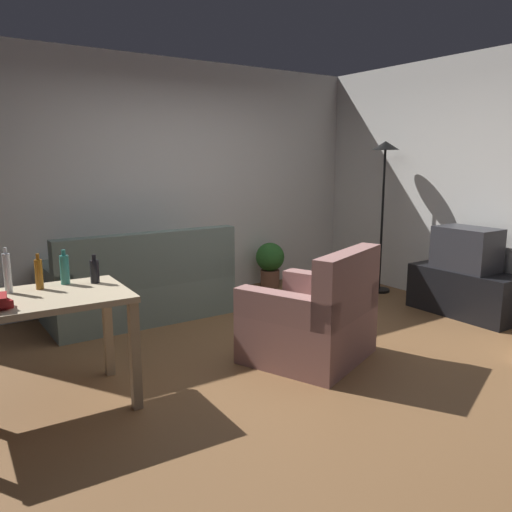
{
  "coord_description": "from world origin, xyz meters",
  "views": [
    {
      "loc": [
        -2.4,
        -3.2,
        1.61
      ],
      "look_at": [
        0.1,
        0.5,
        0.75
      ],
      "focal_mm": 35.64,
      "sensor_mm": 36.0,
      "label": 1
    }
  ],
  "objects_px": {
    "tv": "(467,249)",
    "torchiere_lamp": "(384,175)",
    "desk": "(30,314)",
    "bottle_clear": "(7,273)",
    "armchair": "(314,321)",
    "bottle_dark": "(95,271)",
    "couch": "(141,289)",
    "bottle_amber": "(39,274)",
    "potted_plant": "(270,262)",
    "bottle_tall": "(65,269)",
    "tv_stand": "(463,292)"
  },
  "relations": [
    {
      "from": "tv",
      "to": "desk",
      "type": "height_order",
      "value": "tv"
    },
    {
      "from": "torchiere_lamp",
      "to": "bottle_amber",
      "type": "distance_m",
      "value": 4.11
    },
    {
      "from": "couch",
      "to": "bottle_amber",
      "type": "relative_size",
      "value": 7.56
    },
    {
      "from": "bottle_clear",
      "to": "bottle_tall",
      "type": "relative_size",
      "value": 1.24
    },
    {
      "from": "bottle_dark",
      "to": "potted_plant",
      "type": "bearing_deg",
      "value": 31.53
    },
    {
      "from": "couch",
      "to": "bottle_dark",
      "type": "xyz_separation_m",
      "value": [
        -0.83,
        -1.33,
        0.54
      ]
    },
    {
      "from": "tv_stand",
      "to": "tv",
      "type": "distance_m",
      "value": 0.46
    },
    {
      "from": "torchiere_lamp",
      "to": "bottle_amber",
      "type": "xyz_separation_m",
      "value": [
        -4.01,
        -0.68,
        -0.55
      ]
    },
    {
      "from": "couch",
      "to": "potted_plant",
      "type": "height_order",
      "value": "couch"
    },
    {
      "from": "potted_plant",
      "to": "bottle_dark",
      "type": "height_order",
      "value": "bottle_dark"
    },
    {
      "from": "tv",
      "to": "bottle_amber",
      "type": "bearing_deg",
      "value": 83.35
    },
    {
      "from": "desk",
      "to": "bottle_clear",
      "type": "relative_size",
      "value": 4.12
    },
    {
      "from": "armchair",
      "to": "bottle_tall",
      "type": "xyz_separation_m",
      "value": [
        -1.78,
        0.56,
        0.54
      ]
    },
    {
      "from": "bottle_tall",
      "to": "desk",
      "type": "bearing_deg",
      "value": -141.4
    },
    {
      "from": "couch",
      "to": "bottle_clear",
      "type": "distance_m",
      "value": 1.97
    },
    {
      "from": "desk",
      "to": "tv_stand",
      "type": "bearing_deg",
      "value": -1.84
    },
    {
      "from": "armchair",
      "to": "bottle_dark",
      "type": "bearing_deg",
      "value": -38.46
    },
    {
      "from": "tv_stand",
      "to": "tv",
      "type": "height_order",
      "value": "tv"
    },
    {
      "from": "bottle_amber",
      "to": "tv",
      "type": "bearing_deg",
      "value": -6.65
    },
    {
      "from": "couch",
      "to": "bottle_clear",
      "type": "xyz_separation_m",
      "value": [
        -1.37,
        -1.29,
        0.59
      ]
    },
    {
      "from": "tv_stand",
      "to": "bottle_amber",
      "type": "height_order",
      "value": "bottle_amber"
    },
    {
      "from": "bottle_clear",
      "to": "bottle_dark",
      "type": "distance_m",
      "value": 0.54
    },
    {
      "from": "tv",
      "to": "bottle_tall",
      "type": "bearing_deg",
      "value": 82.33
    },
    {
      "from": "potted_plant",
      "to": "bottle_tall",
      "type": "relative_size",
      "value": 2.38
    },
    {
      "from": "bottle_dark",
      "to": "desk",
      "type": "bearing_deg",
      "value": -163.06
    },
    {
      "from": "torchiere_lamp",
      "to": "desk",
      "type": "bearing_deg",
      "value": -168.31
    },
    {
      "from": "desk",
      "to": "bottle_clear",
      "type": "bearing_deg",
      "value": 117.23
    },
    {
      "from": "tv_stand",
      "to": "potted_plant",
      "type": "distance_m",
      "value": 2.3
    },
    {
      "from": "desk",
      "to": "potted_plant",
      "type": "xyz_separation_m",
      "value": [
        3.13,
        1.78,
        -0.32
      ]
    },
    {
      "from": "tv",
      "to": "desk",
      "type": "bearing_deg",
      "value": 85.9
    },
    {
      "from": "armchair",
      "to": "bottle_clear",
      "type": "relative_size",
      "value": 3.86
    },
    {
      "from": "potted_plant",
      "to": "bottle_clear",
      "type": "relative_size",
      "value": 1.92
    },
    {
      "from": "tv",
      "to": "armchair",
      "type": "distance_m",
      "value": 2.1
    },
    {
      "from": "tv_stand",
      "to": "desk",
      "type": "height_order",
      "value": "desk"
    },
    {
      "from": "tv_stand",
      "to": "torchiere_lamp",
      "type": "bearing_deg",
      "value": 0.0
    },
    {
      "from": "couch",
      "to": "bottle_amber",
      "type": "bearing_deg",
      "value": 47.4
    },
    {
      "from": "bottle_dark",
      "to": "couch",
      "type": "bearing_deg",
      "value": 57.85
    },
    {
      "from": "bottle_amber",
      "to": "bottle_tall",
      "type": "bearing_deg",
      "value": 15.69
    },
    {
      "from": "tv",
      "to": "torchiere_lamp",
      "type": "distance_m",
      "value": 1.35
    },
    {
      "from": "tv",
      "to": "potted_plant",
      "type": "relative_size",
      "value": 1.05
    },
    {
      "from": "couch",
      "to": "bottle_tall",
      "type": "height_order",
      "value": "bottle_tall"
    },
    {
      "from": "tv_stand",
      "to": "torchiere_lamp",
      "type": "xyz_separation_m",
      "value": [
        0.0,
        1.15,
        1.17
      ]
    },
    {
      "from": "tv",
      "to": "bottle_dark",
      "type": "height_order",
      "value": "bottle_dark"
    },
    {
      "from": "couch",
      "to": "tv",
      "type": "bearing_deg",
      "value": 148.12
    },
    {
      "from": "bottle_tall",
      "to": "bottle_dark",
      "type": "relative_size",
      "value": 1.2
    },
    {
      "from": "tv_stand",
      "to": "armchair",
      "type": "bearing_deg",
      "value": 91.13
    },
    {
      "from": "potted_plant",
      "to": "armchair",
      "type": "relative_size",
      "value": 0.5
    },
    {
      "from": "couch",
      "to": "bottle_dark",
      "type": "height_order",
      "value": "bottle_dark"
    },
    {
      "from": "bottle_tall",
      "to": "bottle_clear",
      "type": "bearing_deg",
      "value": -173.06
    },
    {
      "from": "tv",
      "to": "potted_plant",
      "type": "distance_m",
      "value": 2.33
    }
  ]
}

